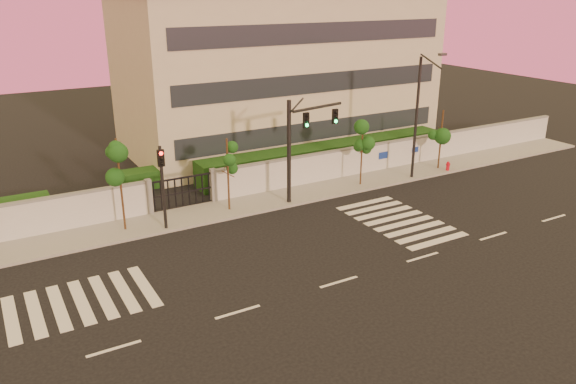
# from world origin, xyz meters

# --- Properties ---
(ground) EXTENTS (120.00, 120.00, 0.00)m
(ground) POSITION_xyz_m (0.00, 0.00, 0.00)
(ground) COLOR black
(ground) RESTS_ON ground
(sidewalk) EXTENTS (60.00, 3.00, 0.15)m
(sidewalk) POSITION_xyz_m (0.00, 10.50, 0.07)
(sidewalk) COLOR gray
(sidewalk) RESTS_ON ground
(perimeter_wall) EXTENTS (60.00, 0.36, 2.20)m
(perimeter_wall) POSITION_xyz_m (0.10, 12.00, 1.07)
(perimeter_wall) COLOR #BABDC2
(perimeter_wall) RESTS_ON ground
(hedge_row) EXTENTS (41.00, 4.25, 1.80)m
(hedge_row) POSITION_xyz_m (1.17, 14.74, 0.82)
(hedge_row) COLOR #103611
(hedge_row) RESTS_ON ground
(institutional_building) EXTENTS (24.40, 12.40, 12.25)m
(institutional_building) POSITION_xyz_m (9.00, 21.99, 6.16)
(institutional_building) COLOR #BDB5A0
(institutional_building) RESTS_ON ground
(road_markings) EXTENTS (57.00, 7.62, 0.02)m
(road_markings) POSITION_xyz_m (-1.58, 3.76, 0.01)
(road_markings) COLOR silver
(road_markings) RESTS_ON ground
(street_tree_c) EXTENTS (1.39, 1.10, 5.22)m
(street_tree_c) POSITION_xyz_m (-6.86, 10.37, 3.83)
(street_tree_c) COLOR #382314
(street_tree_c) RESTS_ON ground
(street_tree_d) EXTENTS (1.40, 1.12, 4.46)m
(street_tree_d) POSITION_xyz_m (-0.76, 10.24, 3.28)
(street_tree_d) COLOR #382314
(street_tree_d) RESTS_ON ground
(street_tree_e) EXTENTS (1.33, 1.06, 4.46)m
(street_tree_e) POSITION_xyz_m (8.68, 10.02, 3.28)
(street_tree_e) COLOR #382314
(street_tree_e) RESTS_ON ground
(street_tree_f) EXTENTS (1.47, 1.17, 4.40)m
(street_tree_f) POSITION_xyz_m (15.74, 10.10, 3.24)
(street_tree_f) COLOR #382314
(street_tree_f) RESTS_ON ground
(traffic_signal_main) EXTENTS (4.03, 0.96, 6.41)m
(traffic_signal_main) POSITION_xyz_m (3.70, 9.52, 4.05)
(traffic_signal_main) COLOR black
(traffic_signal_main) RESTS_ON ground
(traffic_signal_secondary) EXTENTS (0.37, 0.35, 4.76)m
(traffic_signal_secondary) POSITION_xyz_m (-4.90, 9.40, 3.02)
(traffic_signal_secondary) COLOR black
(traffic_signal_secondary) RESTS_ON ground
(streetlight_east) EXTENTS (0.52, 2.09, 8.70)m
(streetlight_east) POSITION_xyz_m (12.68, 9.31, 4.70)
(streetlight_east) COLOR black
(streetlight_east) RESTS_ON ground
(fire_hydrant) EXTENTS (0.32, 0.30, 0.81)m
(fire_hydrant) POSITION_xyz_m (15.92, 9.34, 0.40)
(fire_hydrant) COLOR red
(fire_hydrant) RESTS_ON ground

